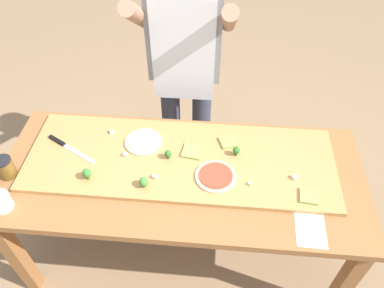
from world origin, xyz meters
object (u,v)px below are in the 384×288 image
at_px(cheese_crumble_a, 294,177).
at_px(cheese_crumble_e, 155,177).
at_px(cheese_crumble_d, 112,132).
at_px(flour_cup, 1,202).
at_px(cheese_crumble_c, 125,155).
at_px(pizza_slice_near_right, 309,196).
at_px(cook_center, 185,58).
at_px(pizza_slice_center, 192,151).
at_px(prep_table, 182,184).
at_px(pizza_slice_far_left, 228,142).
at_px(broccoli_floret_back_mid, 144,182).
at_px(broccoli_floret_center_right, 168,154).
at_px(broccoli_floret_back_right, 236,151).
at_px(cheese_crumble_b, 250,184).
at_px(sauce_jar, 5,168).
at_px(recipe_note, 311,230).
at_px(pizza_whole_white_garlic, 143,142).
at_px(broccoli_floret_front_mid, 87,173).
at_px(chefs_knife, 65,145).
at_px(pizza_whole_tomato_red, 216,176).

bearing_deg(cheese_crumble_a, cheese_crumble_e, -175.33).
bearing_deg(cheese_crumble_d, flour_cup, -127.97).
height_order(cheese_crumble_c, flour_cup, flour_cup).
bearing_deg(pizza_slice_near_right, flour_cup, -173.41).
distance_m(cheese_crumble_e, cook_center, 0.73).
xyz_separation_m(pizza_slice_center, cheese_crumble_c, (-0.34, -0.05, 0.00)).
distance_m(prep_table, pizza_slice_far_left, 0.33).
relative_size(broccoli_floret_back_mid, cheese_crumble_a, 2.86).
relative_size(pizza_slice_near_right, cheese_crumble_a, 4.15).
distance_m(prep_table, broccoli_floret_center_right, 0.18).
height_order(broccoli_floret_back_right, cheese_crumble_c, broccoli_floret_back_right).
xyz_separation_m(cheese_crumble_b, flour_cup, (-1.13, -0.21, 0.01)).
bearing_deg(sauce_jar, pizza_slice_far_left, 15.45).
distance_m(recipe_note, cook_center, 1.14).
xyz_separation_m(pizza_slice_near_right, cheese_crumble_e, (-0.73, 0.05, 0.00)).
distance_m(pizza_whole_white_garlic, broccoli_floret_front_mid, 0.34).
bearing_deg(cheese_crumble_e, sauce_jar, -177.82).
bearing_deg(pizza_slice_center, broccoli_floret_front_mid, -156.27).
bearing_deg(recipe_note, pizza_whole_white_garlic, 151.47).
relative_size(broccoli_floret_front_mid, sauce_jar, 0.54).
relative_size(cheese_crumble_a, cook_center, 0.01).
bearing_deg(recipe_note, sauce_jar, 172.65).
relative_size(chefs_knife, recipe_note, 1.72).
height_order(broccoli_floret_back_right, flour_cup, flour_cup).
bearing_deg(broccoli_floret_back_right, sauce_jar, -169.29).
height_order(pizza_slice_near_right, cheese_crumble_a, cheese_crumble_a).
xyz_separation_m(pizza_whole_white_garlic, cheese_crumble_c, (-0.08, -0.10, 0.00)).
relative_size(broccoli_floret_front_mid, cheese_crumble_d, 3.22).
xyz_separation_m(pizza_slice_far_left, sauce_jar, (-1.07, -0.30, 0.03)).
bearing_deg(sauce_jar, cheese_crumble_d, 35.33).
xyz_separation_m(pizza_slice_near_right, pizza_slice_center, (-0.56, 0.23, 0.00)).
bearing_deg(cheese_crumble_a, pizza_slice_center, 165.74).
distance_m(pizza_slice_far_left, broccoli_floret_front_mid, 0.73).
distance_m(chefs_knife, sauce_jar, 0.30).
relative_size(pizza_whole_white_garlic, broccoli_floret_center_right, 3.78).
relative_size(pizza_slice_center, cook_center, 0.06).
xyz_separation_m(pizza_whole_white_garlic, pizza_slice_far_left, (0.44, 0.04, -0.00)).
xyz_separation_m(pizza_whole_white_garlic, pizza_whole_tomato_red, (0.39, -0.20, 0.00)).
xyz_separation_m(pizza_slice_center, sauce_jar, (-0.89, -0.21, 0.03)).
relative_size(broccoli_floret_back_mid, flour_cup, 0.62).
bearing_deg(pizza_slice_center, broccoli_floret_center_right, -156.53).
relative_size(pizza_slice_near_right, broccoli_floret_front_mid, 1.34).
bearing_deg(cheese_crumble_e, broccoli_floret_center_right, 69.71).
bearing_deg(cheese_crumble_c, cheese_crumble_e, -36.79).
distance_m(broccoli_floret_front_mid, cook_center, 0.85).
bearing_deg(broccoli_floret_back_mid, pizza_slice_center, 48.92).
relative_size(cheese_crumble_b, cook_center, 0.01).
bearing_deg(broccoli_floret_back_right, cheese_crumble_e, -154.83).
bearing_deg(chefs_knife, broccoli_floret_back_mid, -25.95).
distance_m(prep_table, broccoli_floret_back_right, 0.33).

